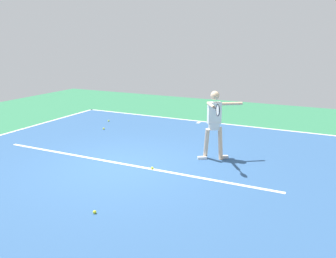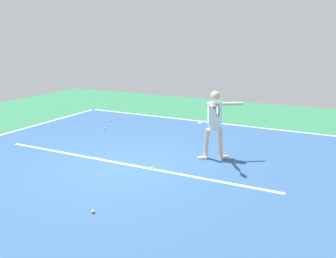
{
  "view_description": "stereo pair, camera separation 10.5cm",
  "coord_description": "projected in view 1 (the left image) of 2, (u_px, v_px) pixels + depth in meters",
  "views": [
    {
      "loc": [
        -4.8,
        7.04,
        3.15
      ],
      "look_at": [
        -0.94,
        -0.82,
        0.9
      ],
      "focal_mm": 38.32,
      "sensor_mm": 36.0,
      "label": 1
    },
    {
      "loc": [
        -4.9,
        6.99,
        3.15
      ],
      "look_at": [
        -0.94,
        -0.82,
        0.9
      ],
      "focal_mm": 38.32,
      "sensor_mm": 36.0,
      "label": 2
    }
  ],
  "objects": [
    {
      "name": "court_line_baseline_near",
      "position": [
        201.0,
        121.0,
        13.8
      ],
      "size": [
        10.57,
        0.1,
        0.01
      ],
      "primitive_type": "cube",
      "color": "white",
      "rests_on": "ground_plane"
    },
    {
      "name": "tennis_ball_by_baseline",
      "position": [
        109.0,
        121.0,
        13.75
      ],
      "size": [
        0.07,
        0.07,
        0.07
      ],
      "primitive_type": "sphere",
      "color": "#C6E53D",
      "rests_on": "ground_plane"
    },
    {
      "name": "ground_plane",
      "position": [
        120.0,
        167.0,
        8.96
      ],
      "size": [
        21.07,
        21.07,
        0.0
      ],
      "primitive_type": "plane",
      "color": "#2D754C"
    },
    {
      "name": "tennis_ball_far_corner",
      "position": [
        152.0,
        168.0,
        8.8
      ],
      "size": [
        0.07,
        0.07,
        0.07
      ],
      "primitive_type": "sphere",
      "color": "#CCE033",
      "rests_on": "ground_plane"
    },
    {
      "name": "tennis_player",
      "position": [
        215.0,
        120.0,
        9.28
      ],
      "size": [
        1.0,
        1.43,
        1.83
      ],
      "rotation": [
        0.0,
        0.0,
        0.59
      ],
      "color": "beige",
      "rests_on": "ground_plane"
    },
    {
      "name": "court_line_service",
      "position": [
        125.0,
        164.0,
        9.15
      ],
      "size": [
        7.93,
        0.1,
        0.01
      ],
      "primitive_type": "cube",
      "color": "white",
      "rests_on": "ground_plane"
    },
    {
      "name": "tennis_ball_by_sideline",
      "position": [
        95.0,
        212.0,
        6.58
      ],
      "size": [
        0.07,
        0.07,
        0.07
      ],
      "primitive_type": "sphere",
      "color": "yellow",
      "rests_on": "ground_plane"
    },
    {
      "name": "tennis_ball_near_service_line",
      "position": [
        104.0,
        129.0,
        12.57
      ],
      "size": [
        0.07,
        0.07,
        0.07
      ],
      "primitive_type": "sphere",
      "color": "yellow",
      "rests_on": "ground_plane"
    },
    {
      "name": "court_surface",
      "position": [
        120.0,
        167.0,
        8.96
      ],
      "size": [
        10.57,
        11.26,
        0.0
      ],
      "primitive_type": "cube",
      "color": "#2D5484",
      "rests_on": "ground_plane"
    },
    {
      "name": "court_line_centre_mark",
      "position": [
        199.0,
        122.0,
        13.63
      ],
      "size": [
        0.1,
        0.3,
        0.01
      ],
      "primitive_type": "cube",
      "color": "white",
      "rests_on": "ground_plane"
    }
  ]
}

